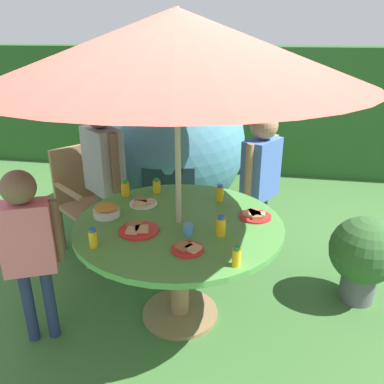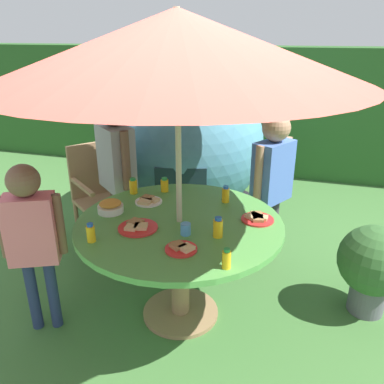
# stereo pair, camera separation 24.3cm
# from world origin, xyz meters

# --- Properties ---
(ground_plane) EXTENTS (10.00, 10.00, 0.02)m
(ground_plane) POSITION_xyz_m (0.00, 0.00, -0.01)
(ground_plane) COLOR #3D6B33
(hedge_backdrop) EXTENTS (9.00, 0.70, 1.71)m
(hedge_backdrop) POSITION_xyz_m (0.00, 3.47, 0.85)
(hedge_backdrop) COLOR #285623
(hedge_backdrop) RESTS_ON ground_plane
(garden_table) EXTENTS (1.35, 1.35, 0.75)m
(garden_table) POSITION_xyz_m (0.00, 0.00, 0.61)
(garden_table) COLOR #93704C
(garden_table) RESTS_ON ground_plane
(patio_umbrella) EXTENTS (2.17, 2.17, 2.01)m
(patio_umbrella) POSITION_xyz_m (0.00, 0.00, 1.81)
(patio_umbrella) COLOR #B7AD8C
(patio_umbrella) RESTS_ON ground_plane
(wooden_chair) EXTENTS (0.66, 0.65, 0.96)m
(wooden_chair) POSITION_xyz_m (-1.03, 0.79, 0.53)
(wooden_chair) COLOR #93704C
(wooden_chair) RESTS_ON ground_plane
(dome_tent) EXTENTS (2.19, 2.19, 1.57)m
(dome_tent) POSITION_xyz_m (-0.50, 1.75, 0.78)
(dome_tent) COLOR teal
(dome_tent) RESTS_ON ground_plane
(potted_plant) EXTENTS (0.49, 0.49, 0.67)m
(potted_plant) POSITION_xyz_m (1.28, 0.42, 0.39)
(potted_plant) COLOR #595960
(potted_plant) RESTS_ON ground_plane
(child_in_blue_shirt) EXTENTS (0.33, 0.39, 1.31)m
(child_in_blue_shirt) POSITION_xyz_m (0.51, 0.88, 0.84)
(child_in_blue_shirt) COLOR #3F3F47
(child_in_blue_shirt) RESTS_ON ground_plane
(child_in_grey_shirt) EXTENTS (0.41, 0.39, 1.42)m
(child_in_grey_shirt) POSITION_xyz_m (-0.77, 0.66, 0.91)
(child_in_grey_shirt) COLOR brown
(child_in_grey_shirt) RESTS_ON ground_plane
(child_in_pink_shirt) EXTENTS (0.37, 0.28, 1.17)m
(child_in_pink_shirt) POSITION_xyz_m (-0.84, -0.38, 0.75)
(child_in_pink_shirt) COLOR navy
(child_in_pink_shirt) RESTS_ON ground_plane
(snack_bowl) EXTENTS (0.18, 0.18, 0.09)m
(snack_bowl) POSITION_xyz_m (-0.49, 0.00, 0.79)
(snack_bowl) COLOR white
(snack_bowl) RESTS_ON garden_table
(plate_far_left) EXTENTS (0.21, 0.21, 0.03)m
(plate_far_left) POSITION_xyz_m (0.48, 0.16, 0.76)
(plate_far_left) COLOR red
(plate_far_left) RESTS_ON garden_table
(plate_back_edge) EXTENTS (0.20, 0.20, 0.03)m
(plate_back_edge) POSITION_xyz_m (-0.31, 0.22, 0.76)
(plate_back_edge) COLOR white
(plate_back_edge) RESTS_ON garden_table
(plate_front_edge) EXTENTS (0.25, 0.25, 0.03)m
(plate_front_edge) POSITION_xyz_m (-0.22, -0.17, 0.76)
(plate_front_edge) COLOR red
(plate_front_edge) RESTS_ON garden_table
(plate_mid_right) EXTENTS (0.19, 0.19, 0.03)m
(plate_mid_right) POSITION_xyz_m (0.12, -0.34, 0.76)
(plate_mid_right) COLOR red
(plate_mid_right) RESTS_ON garden_table
(juice_bottle_near_left) EXTENTS (0.06, 0.06, 0.13)m
(juice_bottle_near_left) POSITION_xyz_m (0.29, -0.13, 0.81)
(juice_bottle_near_left) COLOR yellow
(juice_bottle_near_left) RESTS_ON garden_table
(juice_bottle_near_right) EXTENTS (0.06, 0.06, 0.11)m
(juice_bottle_near_right) POSITION_xyz_m (-0.27, 0.46, 0.80)
(juice_bottle_near_right) COLOR yellow
(juice_bottle_near_right) RESTS_ON garden_table
(juice_bottle_far_right) EXTENTS (0.05, 0.05, 0.12)m
(juice_bottle_far_right) POSITION_xyz_m (0.22, 0.39, 0.80)
(juice_bottle_far_right) COLOR yellow
(juice_bottle_far_right) RESTS_ON garden_table
(juice_bottle_center_front) EXTENTS (0.06, 0.06, 0.12)m
(juice_bottle_center_front) POSITION_xyz_m (-0.48, 0.35, 0.80)
(juice_bottle_center_front) COLOR yellow
(juice_bottle_center_front) RESTS_ON garden_table
(juice_bottle_center_back) EXTENTS (0.05, 0.05, 0.11)m
(juice_bottle_center_back) POSITION_xyz_m (0.40, -0.45, 0.80)
(juice_bottle_center_back) COLOR yellow
(juice_bottle_center_back) RESTS_ON garden_table
(juice_bottle_mid_left) EXTENTS (0.05, 0.05, 0.12)m
(juice_bottle_mid_left) POSITION_xyz_m (-0.41, -0.40, 0.80)
(juice_bottle_mid_left) COLOR yellow
(juice_bottle_mid_left) RESTS_ON garden_table
(cup_near) EXTENTS (0.06, 0.06, 0.07)m
(cup_near) POSITION_xyz_m (0.09, -0.16, 0.78)
(cup_near) COLOR #4C99D8
(cup_near) RESTS_ON garden_table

